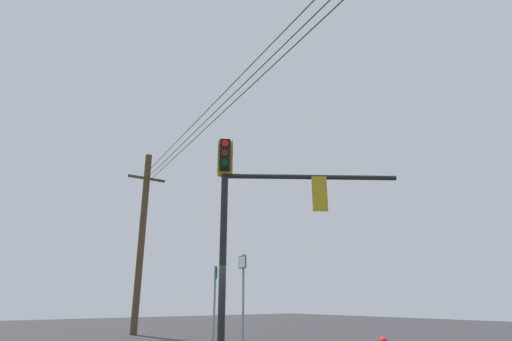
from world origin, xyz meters
TOP-DOWN VIEW (x-y plane):
  - signal_mast_assembly at (1.05, -0.89)m, footprint 4.62×3.43m
  - utility_pole_wooden at (2.11, 10.17)m, footprint 2.03×0.34m
  - route_sign_primary at (1.93, 0.84)m, footprint 0.10×0.40m
  - route_sign_secondary at (1.62, 2.01)m, footprint 0.17×0.28m
  - overhead_wire_span at (0.18, -1.46)m, footprint 3.88×23.28m

SIDE VIEW (x-z plane):
  - route_sign_secondary at x=1.62m, z-range 0.27..2.98m
  - route_sign_primary at x=1.93m, z-range 0.36..3.38m
  - signal_mast_assembly at x=1.05m, z-range 1.29..7.45m
  - utility_pole_wooden at x=2.11m, z-range 0.09..9.29m
  - overhead_wire_span at x=0.18m, z-range 6.89..8.24m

